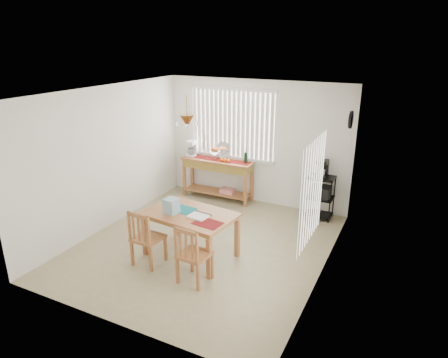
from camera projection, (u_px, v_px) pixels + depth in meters
The scene contains 10 objects.
ground at pixel (205, 245), 6.88m from camera, with size 4.00×4.50×0.01m, color tan.
room_shell at pixel (204, 150), 6.32m from camera, with size 4.20×4.70×2.70m.
sideboard at pixel (218, 169), 8.67m from camera, with size 1.59×0.45×0.90m.
sideboard_items at pixel (207, 152), 8.67m from camera, with size 1.51×0.38×0.69m.
wire_cart at pixel (320, 193), 7.78m from camera, with size 0.50×0.40×0.85m.
cart_items at pixel (323, 169), 7.62m from camera, with size 0.20×0.24×0.35m.
dining_table at pixel (190, 218), 6.34m from camera, with size 1.50×1.06×0.75m.
table_items at pixel (178, 209), 6.26m from camera, with size 1.08×0.63×0.24m.
chair_left at pixel (146, 238), 6.15m from camera, with size 0.45×0.45×0.93m.
chair_right at pixel (193, 255), 5.69m from camera, with size 0.45×0.45×0.91m.
Camera 1 is at (3.01, -5.32, 3.37)m, focal length 32.00 mm.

